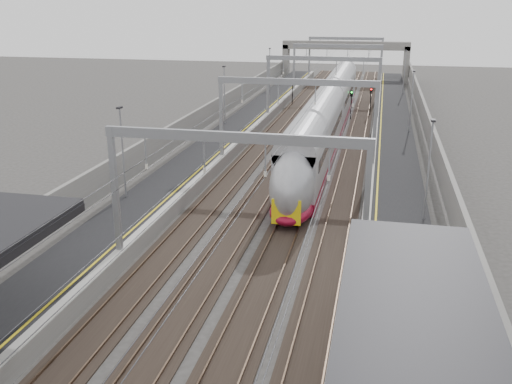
% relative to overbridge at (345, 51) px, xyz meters
% --- Properties ---
extents(platform_left, '(4.00, 120.00, 1.00)m').
position_rel_overbridge_xyz_m(platform_left, '(-8.00, -55.00, -4.81)').
color(platform_left, black).
rests_on(platform_left, ground).
extents(platform_right, '(4.00, 120.00, 1.00)m').
position_rel_overbridge_xyz_m(platform_right, '(8.00, -55.00, -4.81)').
color(platform_right, black).
rests_on(platform_right, ground).
extents(tracks, '(11.40, 140.00, 0.20)m').
position_rel_overbridge_xyz_m(tracks, '(0.00, -55.00, -5.26)').
color(tracks, black).
rests_on(tracks, ground).
extents(overhead_line, '(13.00, 140.00, 6.60)m').
position_rel_overbridge_xyz_m(overhead_line, '(0.00, -48.38, 0.83)').
color(overhead_line, gray).
rests_on(overhead_line, platform_left).
extents(overbridge, '(22.00, 2.20, 6.90)m').
position_rel_overbridge_xyz_m(overbridge, '(0.00, 0.00, 0.00)').
color(overbridge, slate).
rests_on(overbridge, ground).
extents(wall_left, '(0.30, 120.00, 3.20)m').
position_rel_overbridge_xyz_m(wall_left, '(-11.20, -55.00, -3.71)').
color(wall_left, slate).
rests_on(wall_left, ground).
extents(wall_right, '(0.30, 120.00, 3.20)m').
position_rel_overbridge_xyz_m(wall_right, '(11.20, -55.00, -3.71)').
color(wall_right, slate).
rests_on(wall_right, ground).
extents(train, '(2.84, 51.80, 4.49)m').
position_rel_overbridge_xyz_m(train, '(1.50, -47.48, -3.12)').
color(train, maroon).
rests_on(train, ground).
extents(signal_green, '(0.32, 0.32, 3.48)m').
position_rel_overbridge_xyz_m(signal_green, '(-5.20, -26.26, -2.89)').
color(signal_green, black).
rests_on(signal_green, ground).
extents(signal_red_near, '(0.32, 0.32, 3.48)m').
position_rel_overbridge_xyz_m(signal_red_near, '(3.20, -34.86, -2.89)').
color(signal_red_near, black).
rests_on(signal_red_near, ground).
extents(signal_red_far, '(0.32, 0.32, 3.48)m').
position_rel_overbridge_xyz_m(signal_red_far, '(5.40, -31.90, -2.89)').
color(signal_red_far, black).
rests_on(signal_red_far, ground).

